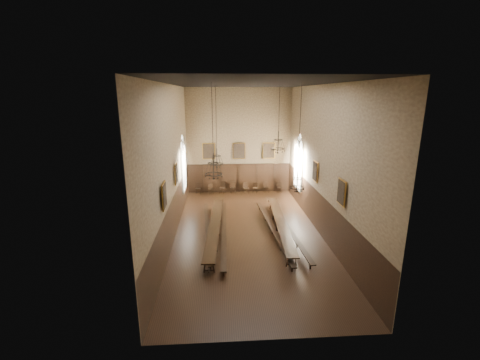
{
  "coord_description": "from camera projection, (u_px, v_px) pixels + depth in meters",
  "views": [
    {
      "loc": [
        -1.67,
        -18.44,
        8.45
      ],
      "look_at": [
        -0.38,
        1.5,
        3.08
      ],
      "focal_mm": 24.0,
      "sensor_mm": 36.0,
      "label": 1
    }
  ],
  "objects": [
    {
      "name": "wall_right",
      "position": [
        323.0,
        162.0,
        19.18
      ],
      "size": [
        0.02,
        18.0,
        9.0
      ],
      "primitive_type": "cube",
      "color": "#92805A",
      "rests_on": "ground"
    },
    {
      "name": "chandelier_back_left",
      "position": [
        217.0,
        159.0,
        20.9
      ],
      "size": [
        0.84,
        0.84,
        5.13
      ],
      "color": "black",
      "rests_on": "ceiling"
    },
    {
      "name": "chandelier_front_right",
      "position": [
        297.0,
        180.0,
        16.43
      ],
      "size": [
        0.77,
        0.77,
        5.36
      ],
      "color": "black",
      "rests_on": "ceiling"
    },
    {
      "name": "portrait_right_1",
      "position": [
        342.0,
        192.0,
        16.0
      ],
      "size": [
        0.12,
        1.0,
        1.3
      ],
      "color": "#A57427",
      "rests_on": "wall_right"
    },
    {
      "name": "wall_back",
      "position": [
        239.0,
        141.0,
        27.58
      ],
      "size": [
        9.0,
        0.02,
        9.0
      ],
      "primitive_type": "cube",
      "color": "#92805A",
      "rests_on": "ground"
    },
    {
      "name": "table_left",
      "position": [
        215.0,
        230.0,
        19.72
      ],
      "size": [
        1.18,
        9.52,
        0.74
      ],
      "rotation": [
        0.0,
        0.0,
        -0.05
      ],
      "color": "black",
      "rests_on": "floor"
    },
    {
      "name": "bench_left_inner",
      "position": [
        224.0,
        231.0,
        19.7
      ],
      "size": [
        0.49,
        9.82,
        0.44
      ],
      "rotation": [
        0.0,
        0.0,
        -0.02
      ],
      "color": "black",
      "rests_on": "floor"
    },
    {
      "name": "chair_5",
      "position": [
        255.0,
        190.0,
        28.31
      ],
      "size": [
        0.5,
        0.5,
        0.91
      ],
      "rotation": [
        0.0,
        0.0,
        -0.3
      ],
      "color": "black",
      "rests_on": "floor"
    },
    {
      "name": "table_right",
      "position": [
        280.0,
        227.0,
        20.18
      ],
      "size": [
        1.14,
        9.29,
        0.72
      ],
      "rotation": [
        0.0,
        0.0,
        -0.05
      ],
      "color": "black",
      "rests_on": "floor"
    },
    {
      "name": "portrait_back_1",
      "position": [
        239.0,
        151.0,
        27.66
      ],
      "size": [
        1.1,
        0.12,
        1.4
      ],
      "color": "#A57427",
      "rests_on": "wall_back"
    },
    {
      "name": "portrait_right_0",
      "position": [
        315.0,
        171.0,
        20.34
      ],
      "size": [
        0.12,
        1.0,
        1.3
      ],
      "color": "#A57427",
      "rests_on": "wall_right"
    },
    {
      "name": "bench_left_outer",
      "position": [
        208.0,
        230.0,
        19.88
      ],
      "size": [
        0.87,
        9.23,
        0.42
      ],
      "rotation": [
        0.0,
        0.0,
        0.06
      ],
      "color": "black",
      "rests_on": "floor"
    },
    {
      "name": "bench_right_outer",
      "position": [
        287.0,
        227.0,
        20.28
      ],
      "size": [
        0.88,
        9.86,
        0.44
      ],
      "rotation": [
        0.0,
        0.0,
        0.06
      ],
      "color": "black",
      "rests_on": "floor"
    },
    {
      "name": "chair_3",
      "position": [
        233.0,
        190.0,
        28.23
      ],
      "size": [
        0.46,
        0.46,
        1.0
      ],
      "rotation": [
        0.0,
        0.0,
        0.05
      ],
      "color": "black",
      "rests_on": "floor"
    },
    {
      "name": "chair_6",
      "position": [
        266.0,
        189.0,
        28.42
      ],
      "size": [
        0.52,
        0.52,
        0.93
      ],
      "rotation": [
        0.0,
        0.0,
        0.33
      ],
      "color": "black",
      "rests_on": "floor"
    },
    {
      "name": "portrait_left_0",
      "position": [
        176.0,
        173.0,
        19.8
      ],
      "size": [
        0.12,
        1.0,
        1.3
      ],
      "color": "#A57427",
      "rests_on": "wall_left"
    },
    {
      "name": "portrait_back_0",
      "position": [
        209.0,
        151.0,
        27.5
      ],
      "size": [
        1.1,
        0.12,
        1.4
      ],
      "color": "#A57427",
      "rests_on": "wall_back"
    },
    {
      "name": "window_left",
      "position": [
        183.0,
        163.0,
        24.21
      ],
      "size": [
        0.2,
        2.2,
        4.6
      ],
      "primitive_type": null,
      "color": "white",
      "rests_on": "wall_left"
    },
    {
      "name": "portrait_left_1",
      "position": [
        164.0,
        196.0,
        15.46
      ],
      "size": [
        0.12,
        1.0,
        1.3
      ],
      "color": "#A57427",
      "rests_on": "wall_left"
    },
    {
      "name": "bench_right_inner",
      "position": [
        272.0,
        230.0,
        19.93
      ],
      "size": [
        0.85,
        9.6,
        0.43
      ],
      "rotation": [
        0.0,
        0.0,
        0.06
      ],
      "color": "black",
      "rests_on": "floor"
    },
    {
      "name": "chandelier_back_right",
      "position": [
        278.0,
        145.0,
        21.33
      ],
      "size": [
        0.94,
        0.94,
        4.26
      ],
      "color": "black",
      "rests_on": "ceiling"
    },
    {
      "name": "wainscot_panelling",
      "position": [
        248.0,
        215.0,
        19.74
      ],
      "size": [
        9.0,
        18.0,
        2.5
      ],
      "primitive_type": null,
      "color": "black",
      "rests_on": "floor"
    },
    {
      "name": "chair_0",
      "position": [
        198.0,
        190.0,
        28.03
      ],
      "size": [
        0.44,
        0.44,
        0.98
      ],
      "rotation": [
        0.0,
        0.0,
        -0.02
      ],
      "color": "black",
      "rests_on": "floor"
    },
    {
      "name": "chair_1",
      "position": [
        211.0,
        191.0,
        28.03
      ],
      "size": [
        0.5,
        0.5,
        0.9
      ],
      "rotation": [
        0.0,
        0.0,
        0.3
      ],
      "color": "black",
      "rests_on": "floor"
    },
    {
      "name": "chandelier_front_left",
      "position": [
        213.0,
        168.0,
        15.86
      ],
      "size": [
        0.86,
        0.86,
        4.56
      ],
      "color": "black",
      "rests_on": "ceiling"
    },
    {
      "name": "wall_left",
      "position": [
        171.0,
        164.0,
        18.62
      ],
      "size": [
        0.02,
        18.0,
        9.0
      ],
      "primitive_type": "cube",
      "color": "#92805A",
      "rests_on": "ground"
    },
    {
      "name": "floor",
      "position": [
        248.0,
        234.0,
        20.07
      ],
      "size": [
        9.0,
        18.0,
        0.02
      ],
      "primitive_type": "cube",
      "color": "black",
      "rests_on": "ground"
    },
    {
      "name": "wall_front",
      "position": [
        273.0,
        222.0,
        10.21
      ],
      "size": [
        9.0,
        0.02,
        9.0
      ],
      "primitive_type": "cube",
      "color": "#92805A",
      "rests_on": "ground"
    },
    {
      "name": "window_right",
      "position": [
        299.0,
        162.0,
        24.76
      ],
      "size": [
        0.2,
        2.2,
        4.6
      ],
      "primitive_type": null,
      "color": "white",
      "rests_on": "wall_right"
    },
    {
      "name": "chair_4",
      "position": [
        246.0,
        190.0,
        28.2
      ],
      "size": [
        0.52,
        0.52,
        0.95
      ],
      "rotation": [
        0.0,
        0.0,
        0.3
      ],
      "color": "black",
      "rests_on": "floor"
    },
    {
      "name": "ceiling",
      "position": [
        249.0,
        84.0,
        17.73
      ],
      "size": [
        9.0,
        18.0,
        0.02
      ],
      "primitive_type": "cube",
      "color": "black",
      "rests_on": "ground"
    },
    {
      "name": "chair_7",
      "position": [
        279.0,
        189.0,
        28.49
      ],
      "size": [
        0.46,
        0.46,
        0.92
      ],
      "rotation": [
        0.0,
        0.0,
        0.13
      ],
      "color": "black",
      "rests_on": "floor"
    },
    {
      "name": "chair_2",
      "position": [
        222.0,
        190.0,
        28.14
      ],
      "size": [
        0.58,
        0.58,
        1.04
      ],
      "rotation": [
        0.0,
        0.0,
        -0.32
      ],
      "color": "black",
      "rests_on": "floor"
    },
    {
      "name": "portrait_back_2",
      "position": [
        269.0,
        151.0,
        27.82
      ],
      "size": [
        1.1,
        0.12,
        1.4
      ],
      "color": "#A57427",
      "rests_on": "wall_back"
    }
  ]
}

